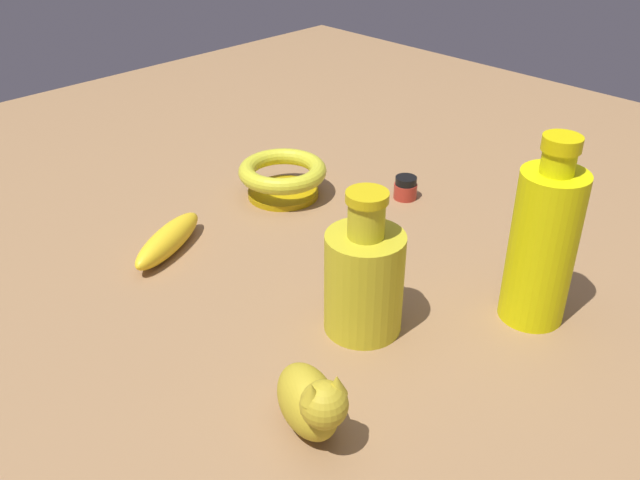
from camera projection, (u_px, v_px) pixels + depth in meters
name	position (u px, v px, depth m)	size (l,w,h in m)	color
ground	(320.00, 275.00, 0.95)	(2.00, 2.00, 0.00)	#936D47
bottle_tall	(543.00, 243.00, 0.82)	(0.08, 0.08, 0.24)	#DBD809
bottle_short	(364.00, 277.00, 0.81)	(0.09, 0.09, 0.18)	gold
banana	(168.00, 240.00, 0.99)	(0.16, 0.04, 0.04)	yellow
bowl	(283.00, 175.00, 1.14)	(0.14, 0.14, 0.06)	#B28F0A
cat_figurine	(311.00, 401.00, 0.68)	(0.08, 0.12, 0.09)	gold
nail_polish_jar	(406.00, 188.00, 1.14)	(0.04, 0.04, 0.04)	#AA2E22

